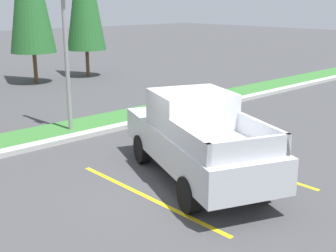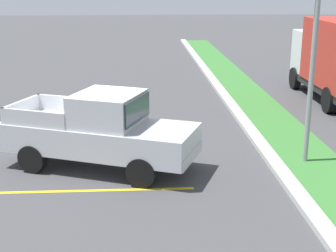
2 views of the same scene
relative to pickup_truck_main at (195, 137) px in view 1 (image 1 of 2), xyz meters
name	(u,v)px [view 1 (image 1 of 2)]	position (x,y,z in m)	size (l,w,h in m)	color
ground_plane	(180,189)	(-0.75, -0.25, -1.04)	(120.00, 120.00, 0.00)	#424244
parking_line_near	(147,197)	(-1.57, -0.05, -1.04)	(0.12, 4.80, 0.01)	yellow
parking_line_far	(236,163)	(1.53, -0.05, -1.04)	(0.12, 4.80, 0.01)	yellow
curb_strip	(67,139)	(-0.75, 4.75, -0.97)	(56.00, 0.40, 0.15)	#B2B2AD
grass_median	(49,133)	(-0.75, 5.85, -1.01)	(56.00, 1.80, 0.06)	#387533
pickup_truck_main	(195,137)	(0.00, 0.00, 0.00)	(3.69, 5.54, 2.10)	black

